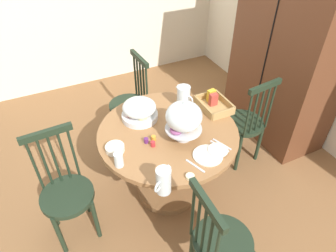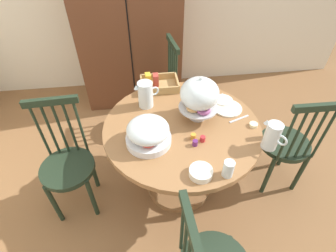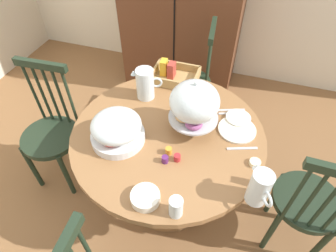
{
  "view_description": "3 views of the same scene",
  "coord_description": "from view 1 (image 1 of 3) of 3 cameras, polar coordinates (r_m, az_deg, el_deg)",
  "views": [
    {
      "loc": [
        1.54,
        -0.77,
        2.29
      ],
      "look_at": [
        -0.11,
        0.01,
        0.79
      ],
      "focal_mm": 32.19,
      "sensor_mm": 36.0,
      "label": 1
    },
    {
      "loc": [
        -0.38,
        -1.33,
        1.97
      ],
      "look_at": [
        -0.21,
        0.01,
        0.74
      ],
      "focal_mm": 27.47,
      "sensor_mm": 36.0,
      "label": 2
    },
    {
      "loc": [
        0.23,
        -1.04,
        1.94
      ],
      "look_at": [
        -0.11,
        0.01,
        0.79
      ],
      "focal_mm": 30.06,
      "sensor_mm": 36.0,
      "label": 3
    }
  ],
  "objects": [
    {
      "name": "windsor_chair_by_cabinet",
      "position": [
        2.45,
        -18.69,
        -12.0
      ],
      "size": [
        0.4,
        0.4,
        0.97
      ],
      "color": "#1E2D1E",
      "rests_on": "ground_plane"
    },
    {
      "name": "windsor_chair_near_window",
      "position": [
        3.2,
        -7.12,
        4.05
      ],
      "size": [
        0.4,
        0.4,
        0.97
      ],
      "color": "#1E2D1E",
      "rests_on": "ground_plane"
    },
    {
      "name": "jam_jar_apricot",
      "position": [
        2.3,
        -2.75,
        -2.32
      ],
      "size": [
        0.04,
        0.04,
        0.04
      ],
      "primitive_type": "cylinder",
      "color": "orange",
      "rests_on": "dining_table"
    },
    {
      "name": "wooden_armoire",
      "position": [
        3.28,
        21.95,
        13.19
      ],
      "size": [
        1.18,
        0.6,
        1.96
      ],
      "color": "brown",
      "rests_on": "ground_plane"
    },
    {
      "name": "butter_dish",
      "position": [
        2.04,
        4.2,
        -9.53
      ],
      "size": [
        0.06,
        0.06,
        0.02
      ],
      "primitive_type": "cylinder",
      "color": "beige",
      "rests_on": "dining_table"
    },
    {
      "name": "china_plate_large",
      "position": [
        2.2,
        7.55,
        -5.54
      ],
      "size": [
        0.22,
        0.22,
        0.01
      ],
      "primitive_type": "cylinder",
      "color": "white",
      "rests_on": "dining_table"
    },
    {
      "name": "dining_table",
      "position": [
        2.55,
        -0.0,
        -4.87
      ],
      "size": [
        1.12,
        1.12,
        0.74
      ],
      "color": "olive",
      "rests_on": "ground_plane"
    },
    {
      "name": "orange_juice_pitcher",
      "position": [
        1.91,
        -0.86,
        -10.5
      ],
      "size": [
        0.12,
        0.16,
        0.19
      ],
      "color": "silver",
      "rests_on": "dining_table"
    },
    {
      "name": "table_knife",
      "position": [
        2.29,
        9.72,
        -3.79
      ],
      "size": [
        0.16,
        0.07,
        0.01
      ],
      "primitive_type": "cube",
      "rotation": [
        0.0,
        0.0,
        6.63
      ],
      "color": "silver",
      "rests_on": "dining_table"
    },
    {
      "name": "dinner_fork",
      "position": [
        2.31,
        10.16,
        -3.42
      ],
      "size": [
        0.16,
        0.07,
        0.01
      ],
      "primitive_type": "cube",
      "rotation": [
        0.0,
        0.0,
        6.63
      ],
      "color": "silver",
      "rests_on": "dining_table"
    },
    {
      "name": "fruit_platter_covered",
      "position": [
        2.48,
        -5.43,
        3.01
      ],
      "size": [
        0.3,
        0.3,
        0.18
      ],
      "color": "silver",
      "rests_on": "dining_table"
    },
    {
      "name": "cereal_basket",
      "position": [
        2.66,
        8.62,
        4.23
      ],
      "size": [
        0.32,
        0.24,
        0.12
      ],
      "color": "tan",
      "rests_on": "dining_table"
    },
    {
      "name": "milk_pitcher",
      "position": [
        2.6,
        2.95,
        5.3
      ],
      "size": [
        0.19,
        0.11,
        0.2
      ],
      "color": "silver",
      "rests_on": "dining_table"
    },
    {
      "name": "drinking_glass",
      "position": [
        2.11,
        -9.32,
        -6.32
      ],
      "size": [
        0.06,
        0.06,
        0.11
      ],
      "primitive_type": "cylinder",
      "color": "silver",
      "rests_on": "dining_table"
    },
    {
      "name": "pastry_stand_with_dome",
      "position": [
        2.21,
        3.02,
        1.54
      ],
      "size": [
        0.28,
        0.28,
        0.34
      ],
      "color": "silver",
      "rests_on": "dining_table"
    },
    {
      "name": "jam_jar_grape",
      "position": [
        2.28,
        -4.15,
        -2.75
      ],
      "size": [
        0.04,
        0.04,
        0.04
      ],
      "primitive_type": "cylinder",
      "color": "#5B2366",
      "rests_on": "dining_table"
    },
    {
      "name": "china_plate_small",
      "position": [
        2.24,
        9.44,
        -4.49
      ],
      "size": [
        0.15,
        0.15,
        0.01
      ],
      "primitive_type": "cylinder",
      "color": "white",
      "rests_on": "china_plate_large"
    },
    {
      "name": "jam_jar_strawberry",
      "position": [
        2.25,
        -2.93,
        -3.34
      ],
      "size": [
        0.04,
        0.04,
        0.04
      ],
      "primitive_type": "cylinder",
      "color": "#B7282D",
      "rests_on": "dining_table"
    },
    {
      "name": "cereal_bowl",
      "position": [
        2.24,
        -10.01,
        -4.19
      ],
      "size": [
        0.14,
        0.14,
        0.04
      ],
      "primitive_type": "cylinder",
      "color": "white",
      "rests_on": "dining_table"
    },
    {
      "name": "ground_plane",
      "position": [
        2.86,
        0.71,
        -13.67
      ],
      "size": [
        10.0,
        10.0,
        0.0
      ],
      "primitive_type": "plane",
      "color": "brown"
    },
    {
      "name": "soup_spoon",
      "position": [
        2.12,
        5.18,
        -7.53
      ],
      "size": [
        0.16,
        0.07,
        0.01
      ],
      "primitive_type": "cube",
      "rotation": [
        0.0,
        0.0,
        6.63
      ],
      "color": "silver",
      "rests_on": "dining_table"
    },
    {
      "name": "windsor_chair_facing_door",
      "position": [
        2.13,
        9.66,
        -21.06
      ],
      "size": [
        0.4,
        0.4,
        0.97
      ],
      "color": "#1E2D1E",
      "rests_on": "ground_plane"
    },
    {
      "name": "windsor_chair_far_side",
      "position": [
        3.01,
        14.28,
        0.36
      ],
      "size": [
        0.4,
        0.4,
        0.97
      ],
      "color": "#1E2D1E",
      "rests_on": "ground_plane"
    }
  ]
}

